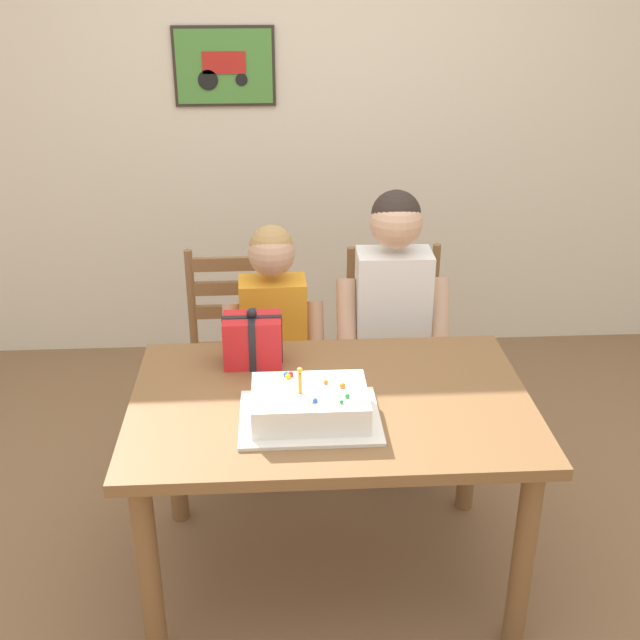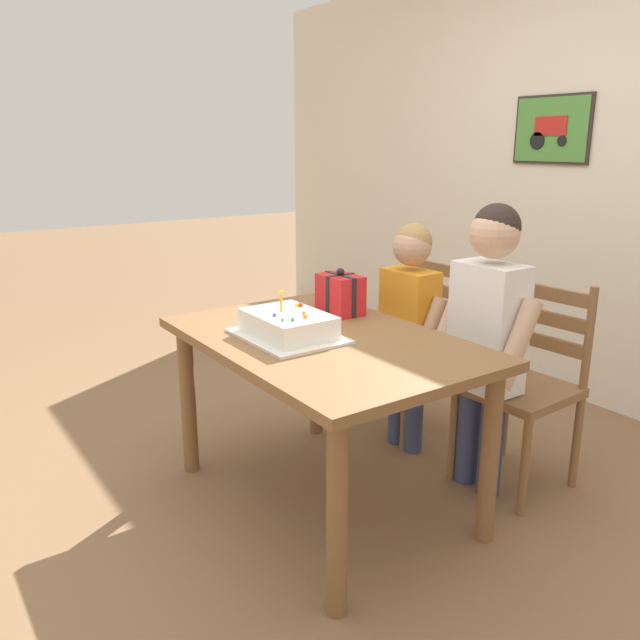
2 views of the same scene
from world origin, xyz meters
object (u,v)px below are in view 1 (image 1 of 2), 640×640
(child_older, at_px, (392,311))
(chair_right, at_px, (397,354))
(child_younger, at_px, (274,332))
(dining_table, at_px, (331,426))
(birthday_cake, at_px, (310,406))
(chair_left, at_px, (236,358))
(gift_box_red_large, at_px, (253,340))

(child_older, bearing_deg, chair_right, 73.71)
(chair_right, height_order, child_younger, child_younger)
(dining_table, relative_size, child_younger, 1.16)
(birthday_cake, relative_size, child_older, 0.35)
(dining_table, height_order, chair_left, chair_left)
(chair_right, bearing_deg, dining_table, -112.95)
(dining_table, relative_size, chair_left, 1.43)
(chair_left, relative_size, child_younger, 0.81)
(dining_table, relative_size, birthday_cake, 3.00)
(birthday_cake, bearing_deg, child_older, 63.88)
(chair_left, relative_size, child_older, 0.73)
(chair_right, bearing_deg, child_younger, -159.35)
(chair_left, bearing_deg, birthday_cake, -73.68)
(chair_right, distance_m, child_older, 0.37)
(birthday_cake, height_order, chair_left, birthday_cake)
(birthday_cake, height_order, child_younger, child_younger)
(dining_table, distance_m, child_younger, 0.66)
(child_younger, bearing_deg, child_older, -0.03)
(dining_table, relative_size, gift_box_red_large, 6.19)
(dining_table, xyz_separation_m, child_older, (0.29, 0.63, 0.13))
(birthday_cake, bearing_deg, gift_box_red_large, 114.97)
(gift_box_red_large, distance_m, child_older, 0.66)
(child_older, bearing_deg, birthday_cake, -116.12)
(dining_table, xyz_separation_m, chair_left, (-0.36, 0.83, -0.17))
(gift_box_red_large, height_order, child_older, child_older)
(gift_box_red_large, distance_m, child_younger, 0.39)
(chair_right, distance_m, child_younger, 0.62)
(child_older, bearing_deg, dining_table, -114.98)
(chair_right, relative_size, child_older, 0.73)
(chair_right, bearing_deg, chair_left, 180.00)
(chair_left, xyz_separation_m, child_younger, (0.17, -0.20, 0.22))
(child_younger, bearing_deg, birthday_cake, -81.63)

